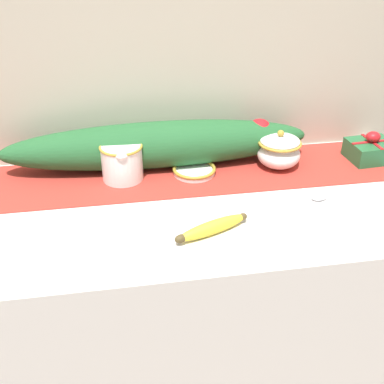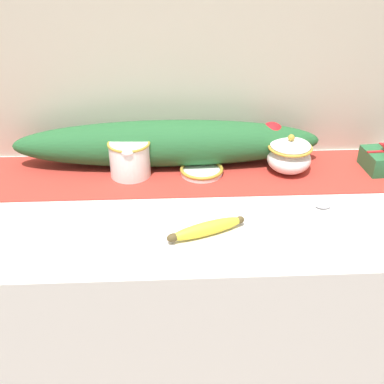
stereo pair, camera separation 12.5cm
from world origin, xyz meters
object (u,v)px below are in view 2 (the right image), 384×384
Objects in this scene: small_dish at (202,170)px; spoon at (320,206)px; banana at (207,229)px; cream_pitcher at (130,157)px; sugar_bowl at (289,155)px.

spoon is at bearing -33.54° from small_dish.
banana is (-0.01, -0.31, 0.00)m from small_dish.
banana reaches higher than small_dish.
small_dish is at bearing -0.97° from cream_pitcher.
sugar_bowl is at bearing -0.11° from cream_pitcher.
spoon is at bearing 19.45° from banana.
small_dish is (-0.26, -0.00, -0.04)m from sugar_bowl.
small_dish is (0.21, -0.00, -0.05)m from cream_pitcher.
cream_pitcher is at bearing 179.89° from sugar_bowl.
spoon is (0.04, -0.20, -0.05)m from sugar_bowl.
banana is 0.33m from spoon.
spoon is (0.51, -0.20, -0.06)m from cream_pitcher.
cream_pitcher is at bearing 179.03° from small_dish.
cream_pitcher is 0.80× the size of spoon.
banana is 1.11× the size of spoon.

